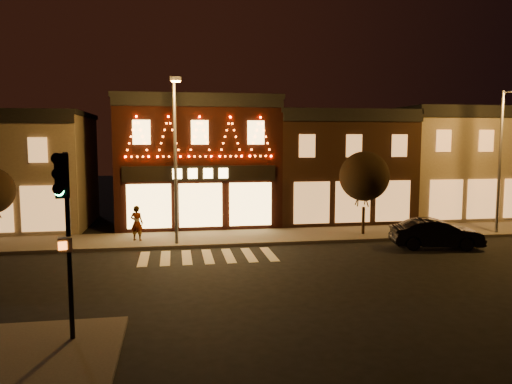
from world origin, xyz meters
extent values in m
plane|color=black|center=(0.00, 0.00, 0.00)|extent=(120.00, 120.00, 0.00)
cube|color=#47423D|center=(2.00, 8.00, 0.07)|extent=(44.00, 4.00, 0.15)
cube|color=black|center=(0.00, 14.00, 4.00)|extent=(10.00, 8.00, 8.00)
cube|color=black|center=(0.00, 14.00, 8.15)|extent=(10.20, 8.20, 0.30)
cube|color=black|center=(0.00, 9.95, 7.75)|extent=(10.00, 0.25, 0.50)
cube|color=black|center=(0.00, 9.90, 3.60)|extent=(9.00, 0.15, 0.90)
cube|color=#FFD87F|center=(0.00, 9.80, 3.60)|extent=(3.40, 0.08, 0.60)
cube|color=#372013|center=(9.50, 14.00, 3.60)|extent=(9.00, 8.00, 7.20)
cube|color=black|center=(9.50, 14.00, 7.35)|extent=(9.20, 8.20, 0.30)
cube|color=black|center=(9.50, 9.95, 6.95)|extent=(9.00, 0.25, 0.50)
cube|color=#726451|center=(18.50, 14.00, 3.75)|extent=(9.00, 8.00, 7.50)
cube|color=black|center=(18.50, 14.00, 7.65)|extent=(9.20, 8.20, 0.30)
cube|color=black|center=(18.50, 9.95, 7.25)|extent=(9.00, 0.25, 0.50)
cylinder|color=black|center=(-4.34, -5.47, 2.70)|extent=(0.13, 0.13, 5.10)
cube|color=black|center=(-4.40, -5.71, 4.64)|extent=(0.43, 0.41, 1.16)
cylinder|color=#19FF72|center=(-4.45, -5.88, 4.25)|extent=(0.25, 0.13, 0.24)
cube|color=beige|center=(-4.40, -5.69, 2.81)|extent=(0.40, 0.32, 0.38)
cylinder|color=#59595E|center=(-1.45, 6.60, 4.38)|extent=(0.17, 0.17, 8.46)
cylinder|color=#59595E|center=(-1.41, 5.75, 8.50)|extent=(0.18, 1.70, 0.11)
cube|color=#59595E|center=(-1.38, 4.91, 8.45)|extent=(0.54, 0.32, 0.19)
cube|color=orange|center=(-1.38, 4.91, 8.33)|extent=(0.41, 0.23, 0.05)
cylinder|color=#59595E|center=(17.12, 6.60, 4.26)|extent=(0.16, 0.16, 8.22)
cylinder|color=black|center=(9.23, 7.50, 0.93)|extent=(0.17, 0.17, 1.56)
sphere|color=black|center=(9.23, 7.50, 3.49)|extent=(2.85, 2.85, 2.85)
imported|color=black|center=(11.77, 3.94, 0.75)|extent=(4.76, 2.40, 1.50)
imported|color=gray|center=(-3.55, 7.70, 1.10)|extent=(0.81, 0.67, 1.90)
camera|label=1|loc=(-1.52, -19.03, 5.56)|focal=34.34mm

